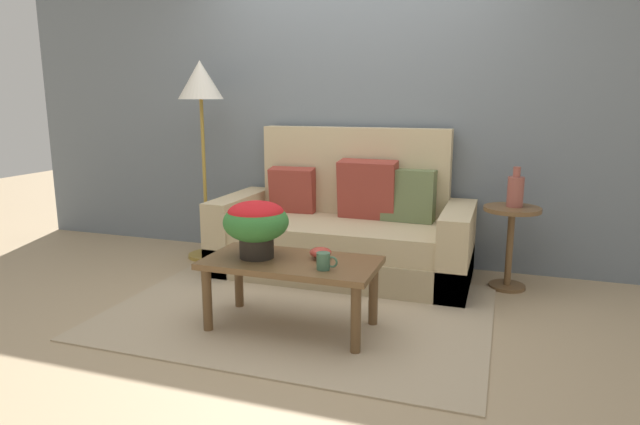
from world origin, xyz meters
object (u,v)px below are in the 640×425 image
Objects in this scene: couch at (345,231)px; snack_bowl at (320,253)px; coffee_mug at (324,261)px; table_vase at (515,191)px; floor_lamp at (201,96)px; coffee_table at (291,270)px; side_table at (511,233)px; potted_plant at (256,222)px.

couch is 14.95× the size of snack_bowl.
table_vase is (0.98, 1.29, 0.24)m from coffee_mug.
couch is 1.62m from floor_lamp.
coffee_table is 1.68m from side_table.
floor_lamp is at bearing -179.90° from side_table.
side_table reaches higher than coffee_mug.
side_table is 4.94× the size of coffee_mug.
floor_lamp reaches higher than table_vase.
table_vase is (1.22, 1.18, 0.35)m from coffee_table.
floor_lamp reaches higher than couch.
side_table is 2.64m from floor_lamp.
potted_plant reaches higher than snack_bowl.
floor_lamp reaches higher than coffee_mug.
side_table is 1.61m from coffee_mug.
coffee_table is 1.74m from table_vase.
couch is 1.09m from snack_bowl.
table_vase reaches higher than potted_plant.
side_table is 0.36× the size of floor_lamp.
couch is 1.15m from coffee_table.
coffee_table is at bearing -43.00° from floor_lamp.
floor_lamp is 13.63× the size of coffee_mug.
side_table reaches higher than snack_bowl.
potted_plant reaches higher than side_table.
snack_bowl is at bearing -81.52° from couch.
couch is 3.25× the size of side_table.
couch reaches higher than table_vase.
couch is at bearing 90.22° from coffee_table.
potted_plant reaches higher than coffee_table.
snack_bowl is (1.40, -1.08, -0.91)m from floor_lamp.
potted_plant is at bearing -140.09° from table_vase.
couch is 1.91× the size of coffee_table.
side_table is (1.21, 1.17, 0.05)m from coffee_table.
floor_lamp is 2.55m from table_vase.
floor_lamp is at bearing 137.00° from coffee_table.
side_table reaches higher than coffee_table.
coffee_mug is (-0.97, -1.28, 0.06)m from side_table.
side_table is at bearing 0.96° from couch.
snack_bowl is (0.37, 0.10, -0.18)m from potted_plant.
side_table is 2.11× the size of table_vase.
coffee_table is 8.38× the size of coffee_mug.
table_vase reaches higher than side_table.
potted_plant is (1.04, -1.18, -0.73)m from floor_lamp.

